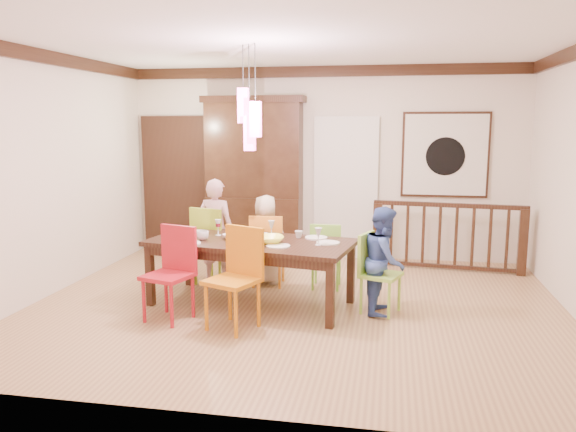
% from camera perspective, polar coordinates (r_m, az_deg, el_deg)
% --- Properties ---
extents(floor, '(6.00, 6.00, 0.00)m').
position_cam_1_polar(floor, '(6.49, 0.82, -9.08)').
color(floor, '#986F49').
rests_on(floor, ground).
extents(ceiling, '(6.00, 6.00, 0.00)m').
position_cam_1_polar(ceiling, '(6.21, 0.88, 17.19)').
color(ceiling, white).
rests_on(ceiling, wall_back).
extents(wall_back, '(6.00, 0.00, 6.00)m').
position_cam_1_polar(wall_back, '(8.65, 3.61, 5.36)').
color(wall_back, beige).
rests_on(wall_back, floor).
extents(wall_left, '(0.00, 5.00, 5.00)m').
position_cam_1_polar(wall_left, '(7.31, -23.09, 3.88)').
color(wall_left, beige).
rests_on(wall_left, floor).
extents(crown_molding, '(6.00, 5.00, 0.16)m').
position_cam_1_polar(crown_molding, '(6.20, 0.88, 16.46)').
color(crown_molding, black).
rests_on(crown_molding, wall_back).
extents(panel_door, '(1.04, 0.07, 2.24)m').
position_cam_1_polar(panel_door, '(9.24, -11.42, 2.96)').
color(panel_door, black).
rests_on(panel_door, wall_back).
extents(white_doorway, '(0.97, 0.05, 2.22)m').
position_cam_1_polar(white_doorway, '(8.62, 5.87, 2.64)').
color(white_doorway, silver).
rests_on(white_doorway, wall_back).
extents(painting, '(1.25, 0.06, 1.25)m').
position_cam_1_polar(painting, '(8.58, 15.68, 6.00)').
color(painting, black).
rests_on(painting, wall_back).
extents(pendant_cluster, '(0.27, 0.21, 1.14)m').
position_cam_1_polar(pendant_cluster, '(6.24, -3.93, 9.82)').
color(pendant_cluster, '#EF4792').
rests_on(pendant_cluster, ceiling).
extents(dining_table, '(2.42, 1.40, 0.75)m').
position_cam_1_polar(dining_table, '(6.39, -3.79, -3.14)').
color(dining_table, black).
rests_on(dining_table, floor).
extents(chair_far_left, '(0.56, 0.56, 1.01)m').
position_cam_1_polar(chair_far_left, '(7.31, -7.43, -2.36)').
color(chair_far_left, '#9DC029').
rests_on(chair_far_left, floor).
extents(chair_far_mid, '(0.44, 0.44, 0.92)m').
position_cam_1_polar(chair_far_mid, '(7.18, -2.01, -2.90)').
color(chair_far_mid, orange).
rests_on(chair_far_mid, floor).
extents(chair_far_right, '(0.38, 0.38, 0.84)m').
position_cam_1_polar(chair_far_right, '(7.07, 3.94, -3.49)').
color(chair_far_right, '#82CF40').
rests_on(chair_far_right, floor).
extents(chair_near_left, '(0.55, 0.55, 0.99)m').
position_cam_1_polar(chair_near_left, '(6.01, -12.14, -5.20)').
color(chair_near_left, '#AD1623').
rests_on(chair_near_left, floor).
extents(chair_near_mid, '(0.60, 0.60, 1.02)m').
position_cam_1_polar(chair_near_mid, '(5.66, -5.69, -5.72)').
color(chair_near_mid, orange).
rests_on(chair_near_mid, floor).
extents(chair_end_right, '(0.51, 0.51, 0.87)m').
position_cam_1_polar(chair_end_right, '(6.21, 9.43, -5.25)').
color(chair_end_right, '#95D041').
rests_on(chair_end_right, floor).
extents(china_hutch, '(1.56, 0.46, 2.46)m').
position_cam_1_polar(china_hutch, '(8.66, -3.45, 3.93)').
color(china_hutch, black).
rests_on(china_hutch, floor).
extents(balustrade, '(2.10, 0.30, 0.96)m').
position_cam_1_polar(balustrade, '(8.21, 15.92, -1.90)').
color(balustrade, black).
rests_on(balustrade, floor).
extents(person_far_left, '(0.53, 0.38, 1.36)m').
position_cam_1_polar(person_far_left, '(7.35, -7.34, -1.49)').
color(person_far_left, beige).
rests_on(person_far_left, floor).
extents(person_far_mid, '(0.59, 0.41, 1.16)m').
position_cam_1_polar(person_far_mid, '(7.22, -2.28, -2.42)').
color(person_far_mid, '#C3B093').
rests_on(person_far_mid, floor).
extents(person_end_right, '(0.48, 0.60, 1.17)m').
position_cam_1_polar(person_end_right, '(6.21, 9.76, -4.44)').
color(person_end_right, '#38539D').
rests_on(person_end_right, floor).
extents(serving_bowl, '(0.45, 0.45, 0.08)m').
position_cam_1_polar(serving_bowl, '(6.18, -2.04, -2.42)').
color(serving_bowl, '#F1F445').
rests_on(serving_bowl, dining_table).
extents(small_bowl, '(0.19, 0.19, 0.06)m').
position_cam_1_polar(small_bowl, '(6.46, -5.90, -2.07)').
color(small_bowl, white).
rests_on(small_bowl, dining_table).
extents(cup_left, '(0.14, 0.14, 0.10)m').
position_cam_1_polar(cup_left, '(6.43, -8.65, -1.97)').
color(cup_left, silver).
rests_on(cup_left, dining_table).
extents(cup_right, '(0.12, 0.12, 0.08)m').
position_cam_1_polar(cup_right, '(6.47, 1.09, -1.88)').
color(cup_right, silver).
rests_on(cup_right, dining_table).
extents(plate_far_left, '(0.26, 0.26, 0.01)m').
position_cam_1_polar(plate_far_left, '(6.87, -9.14, -1.63)').
color(plate_far_left, white).
rests_on(plate_far_left, dining_table).
extents(plate_far_mid, '(0.26, 0.26, 0.01)m').
position_cam_1_polar(plate_far_mid, '(6.65, -2.98, -1.90)').
color(plate_far_mid, white).
rests_on(plate_far_mid, dining_table).
extents(plate_far_right, '(0.26, 0.26, 0.01)m').
position_cam_1_polar(plate_far_right, '(6.47, 2.88, -2.20)').
color(plate_far_right, white).
rests_on(plate_far_right, dining_table).
extents(plate_near_left, '(0.26, 0.26, 0.01)m').
position_cam_1_polar(plate_near_left, '(6.26, -10.03, -2.74)').
color(plate_near_left, white).
rests_on(plate_near_left, dining_table).
extents(plate_near_mid, '(0.26, 0.26, 0.01)m').
position_cam_1_polar(plate_near_mid, '(6.02, -1.00, -3.07)').
color(plate_near_mid, white).
rests_on(plate_near_mid, dining_table).
extents(plate_end_right, '(0.26, 0.26, 0.01)m').
position_cam_1_polar(plate_end_right, '(6.20, 4.09, -2.73)').
color(plate_end_right, white).
rests_on(plate_end_right, dining_table).
extents(wine_glass_a, '(0.08, 0.08, 0.19)m').
position_cam_1_polar(wine_glass_a, '(6.66, -7.11, -1.16)').
color(wine_glass_a, '#590C19').
rests_on(wine_glass_a, dining_table).
extents(wine_glass_b, '(0.08, 0.08, 0.19)m').
position_cam_1_polar(wine_glass_b, '(6.54, -1.69, -1.29)').
color(wine_glass_b, silver).
rests_on(wine_glass_b, dining_table).
extents(wine_glass_c, '(0.08, 0.08, 0.19)m').
position_cam_1_polar(wine_glass_c, '(6.14, -5.62, -2.04)').
color(wine_glass_c, '#590C19').
rests_on(wine_glass_c, dining_table).
extents(wine_glass_d, '(0.08, 0.08, 0.19)m').
position_cam_1_polar(wine_glass_d, '(6.09, 3.09, -2.10)').
color(wine_glass_d, silver).
rests_on(wine_glass_d, dining_table).
extents(napkin, '(0.18, 0.14, 0.01)m').
position_cam_1_polar(napkin, '(6.08, -4.59, -2.97)').
color(napkin, '#D83359').
rests_on(napkin, dining_table).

